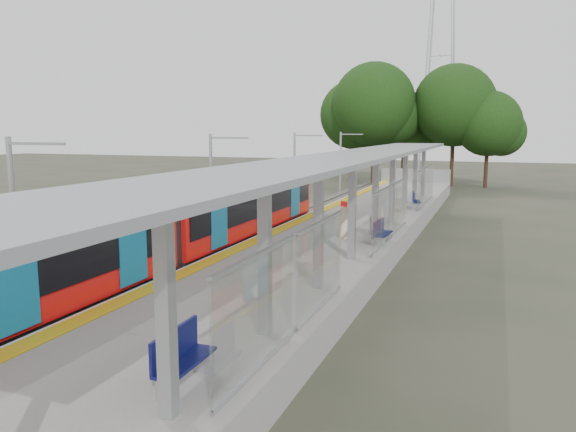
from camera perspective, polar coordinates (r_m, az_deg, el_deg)
The scene contains 14 objects.
trackbed at distance 28.18m, azimuth -3.49°, elevation -2.44°, with size 3.00×70.00×0.24m, color #59544C.
platform at distance 26.63m, azimuth 5.40°, elevation -2.29°, with size 6.00×50.00×1.00m, color gray.
tactile_strip at distance 27.29m, azimuth 0.24°, elevation -0.89°, with size 0.60×50.00×0.02m, color yellow.
end_fence at distance 50.81m, azimuth 12.80°, elevation 4.04°, with size 6.00×0.10×1.20m, color #9EA0A5.
train at distance 20.04m, azimuth -14.09°, elevation -1.66°, with size 2.74×27.60×3.62m.
canopy at distance 22.09m, azimuth 6.99°, elevation 5.10°, with size 3.27×38.00×3.66m.
pylon at distance 79.77m, azimuth 15.37°, elevation 18.13°, with size 8.00×4.00×38.00m, color #9EA0A5, non-canonical shape.
tree_cluster at distance 58.58m, azimuth 12.15°, elevation 10.35°, with size 20.04×11.36×12.27m.
catenary_masts at distance 27.63m, azimuth -7.64°, elevation 3.13°, with size 2.08×48.16×5.40m.
bench_near at distance 10.53m, azimuth -10.84°, elevation -13.82°, with size 0.51×1.58×1.07m.
bench_mid at distance 22.93m, azimuth 9.46°, elevation -1.57°, with size 0.53×1.47×0.99m.
bench_far at distance 33.76m, azimuth 12.79°, elevation 1.61°, with size 0.70×1.48×0.98m.
info_pillar_far at distance 23.86m, azimuth 5.69°, elevation -0.67°, with size 0.36×0.36×1.60m.
litter_bin at distance 25.04m, azimuth 8.73°, elevation -0.97°, with size 0.39×0.39×0.80m, color #9EA0A5.
Camera 1 is at (6.75, -5.25, 5.58)m, focal length 35.00 mm.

